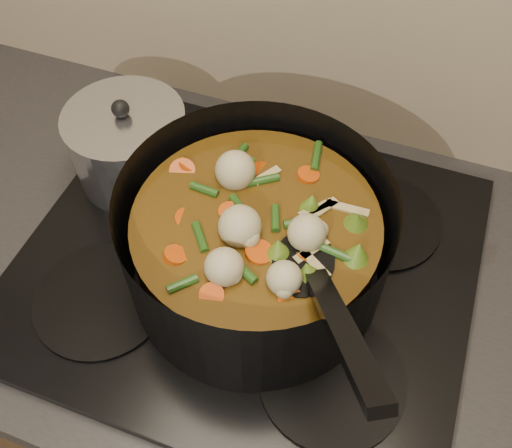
% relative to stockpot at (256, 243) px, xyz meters
% --- Properties ---
extents(counter, '(2.64, 0.64, 0.91)m').
position_rel_stockpot_xyz_m(counter, '(-0.02, 0.02, -0.55)').
color(counter, brown).
rests_on(counter, ground).
extents(stovetop, '(0.62, 0.54, 0.03)m').
position_rel_stockpot_xyz_m(stovetop, '(-0.02, 0.02, -0.09)').
color(stovetop, black).
rests_on(stovetop, counter).
extents(stockpot, '(0.42, 0.44, 0.25)m').
position_rel_stockpot_xyz_m(stockpot, '(0.00, 0.00, 0.00)').
color(stockpot, black).
rests_on(stockpot, stovetop).
extents(saucepan, '(0.18, 0.18, 0.15)m').
position_rel_stockpot_xyz_m(saucepan, '(-0.24, 0.11, -0.02)').
color(saucepan, silver).
rests_on(saucepan, stovetop).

